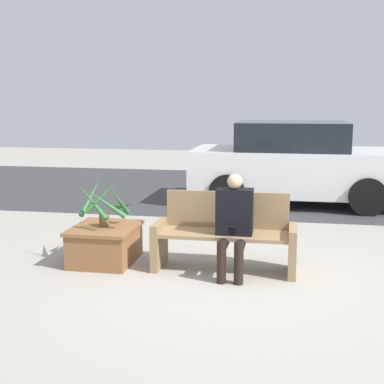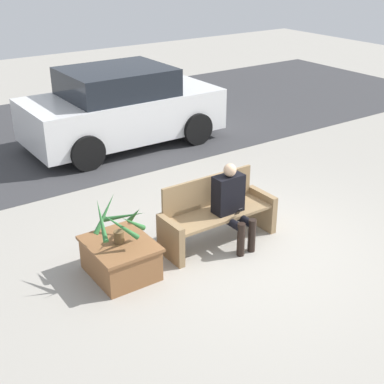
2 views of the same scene
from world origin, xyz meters
TOP-DOWN VIEW (x-y plane):
  - ground_plane at (0.00, 0.00)m, footprint 30.00×30.00m
  - road_surface at (0.00, 6.07)m, footprint 20.00×6.00m
  - bench at (-0.20, 0.45)m, footprint 1.65×0.55m
  - person_seated at (-0.08, 0.26)m, footprint 0.42×0.57m
  - planter_box at (-1.68, 0.45)m, footprint 0.76×0.90m
  - potted_plant at (-1.66, 0.45)m, footprint 0.69×0.73m
  - parked_car at (0.63, 4.71)m, footprint 3.92×1.98m

SIDE VIEW (x-z plane):
  - ground_plane at x=0.00m, z-range 0.00..0.00m
  - road_surface at x=0.00m, z-range 0.00..0.01m
  - planter_box at x=-1.68m, z-range 0.02..0.47m
  - bench at x=-0.20m, z-range -0.04..0.86m
  - person_seated at x=-0.08m, z-range 0.05..1.21m
  - potted_plant at x=-1.66m, z-range 0.45..1.01m
  - parked_car at x=0.63m, z-range -0.02..1.55m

